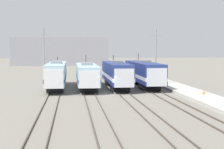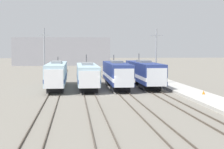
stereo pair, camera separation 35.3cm
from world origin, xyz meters
TOP-DOWN VIEW (x-y plane):
  - ground_plane at (0.00, 0.00)m, footprint 400.00×400.00m
  - rail_pair_far_left at (-6.92, 0.00)m, footprint 1.51×120.00m
  - rail_pair_center_left at (-2.31, 0.00)m, footprint 1.51×120.00m
  - rail_pair_center_right at (2.31, 0.00)m, footprint 1.51×120.00m
  - rail_pair_far_right at (6.92, 0.00)m, footprint 1.51×120.00m
  - locomotive_far_left at (-6.92, 7.74)m, footprint 2.76×18.59m
  - locomotive_center_left at (-2.31, 7.12)m, footprint 3.04×17.65m
  - locomotive_center_right at (2.31, 8.03)m, footprint 2.95×18.32m
  - locomotive_far_right at (6.92, 9.72)m, footprint 3.09×19.95m
  - catenary_tower_left at (-9.00, 10.55)m, footprint 2.12×0.24m
  - catenary_tower_right at (9.07, 10.55)m, footprint 2.12×0.24m
  - platform at (11.28, 0.00)m, footprint 4.00×120.00m
  - traffic_cone at (11.87, -4.26)m, footprint 0.40×0.40m
  - depot_building at (-8.80, 91.44)m, footprint 35.02×12.37m

SIDE VIEW (x-z plane):
  - ground_plane at x=0.00m, z-range 0.00..0.00m
  - rail_pair_far_left at x=-6.92m, z-range 0.00..0.15m
  - rail_pair_center_left at x=-2.31m, z-range 0.00..0.15m
  - rail_pair_center_right at x=2.31m, z-range 0.00..0.15m
  - rail_pair_far_right at x=6.92m, z-range 0.00..0.15m
  - platform at x=11.28m, z-range 0.00..0.37m
  - traffic_cone at x=11.87m, z-range 0.37..0.85m
  - locomotive_center_left at x=-2.31m, z-range -0.50..4.62m
  - locomotive_far_left at x=-6.92m, z-range -0.22..4.57m
  - locomotive_far_right at x=6.92m, z-range -0.46..4.83m
  - locomotive_center_right at x=2.31m, z-range -0.35..4.71m
  - catenary_tower_left at x=-9.00m, z-range 0.32..9.69m
  - catenary_tower_right at x=9.07m, z-range 0.32..9.69m
  - depot_building at x=-8.80m, z-range 0.00..10.17m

